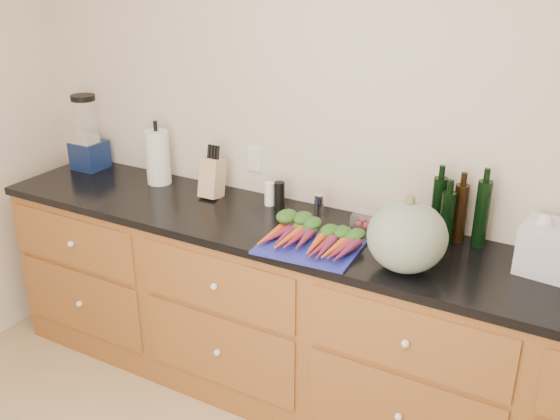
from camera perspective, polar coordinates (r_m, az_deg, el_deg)
The scene contains 15 objects.
wall_back at distance 2.96m, azimuth 8.00°, elevation 6.25°, with size 4.10×0.05×2.60m, color beige.
cabinets at distance 3.04m, azimuth 4.77°, elevation -10.84°, with size 3.60×0.64×0.90m.
countertop at distance 2.81m, azimuth 5.12°, elevation -2.83°, with size 3.64×0.62×0.04m, color black.
cutting_board at distance 2.69m, azimuth 2.70°, elevation -3.40°, with size 0.42×0.32×0.01m, color #1E249C.
carrots at distance 2.71m, azimuth 3.08°, elevation -2.52°, with size 0.41×0.30×0.06m.
squash at distance 2.51m, azimuth 11.54°, elevation -2.40°, with size 0.32×0.32×0.29m, color slate.
blender_appliance at distance 3.77m, azimuth -17.21°, elevation 6.41°, with size 0.17×0.17×0.43m.
paper_towel at distance 3.45m, azimuth -11.11°, elevation 4.76°, with size 0.13×0.13×0.29m, color white.
knife_block at distance 3.23m, azimuth -6.21°, elevation 2.94°, with size 0.10×0.10×0.20m, color tan.
grinder_salt at distance 3.11m, azimuth -0.95°, elevation 1.49°, with size 0.05×0.05×0.12m, color white.
grinder_pepper at distance 3.09m, azimuth -0.06°, elevation 1.41°, with size 0.05×0.05×0.13m, color black.
canister_chrome at distance 3.00m, azimuth 3.60°, elevation 0.45°, with size 0.05×0.05×0.11m, color white.
tomato_box at distance 2.90m, azimuth 8.06°, elevation -0.97°, with size 0.14×0.11×0.06m, color white.
bottles at distance 2.80m, azimuth 15.89°, elevation -0.29°, with size 0.25×0.13×0.30m.
grocery_bag at distance 2.68m, azimuth 24.01°, elevation -3.40°, with size 0.27×0.22×0.20m, color silver, non-canonical shape.
Camera 1 is at (1.01, -1.02, 2.14)m, focal length 40.00 mm.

